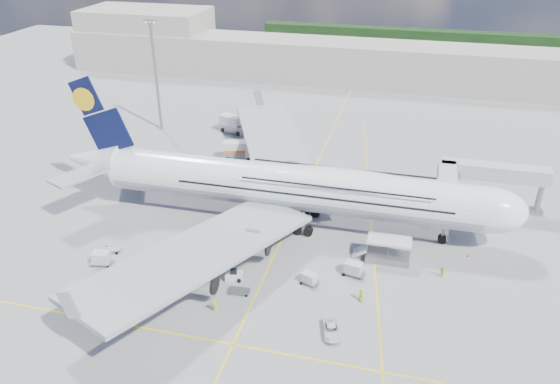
% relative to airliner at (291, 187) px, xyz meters
% --- Properties ---
extents(ground, '(300.00, 300.00, 0.00)m').
position_rel_airliner_xyz_m(ground, '(-0.26, -10.00, -6.87)').
color(ground, gray).
rests_on(ground, ground).
extents(taxi_line_main, '(0.25, 220.00, 0.01)m').
position_rel_airliner_xyz_m(taxi_line_main, '(-0.26, -10.00, -6.86)').
color(taxi_line_main, yellow).
rests_on(taxi_line_main, ground).
extents(taxi_line_cross, '(120.00, 0.25, 0.01)m').
position_rel_airliner_xyz_m(taxi_line_cross, '(-0.26, -30.00, -6.86)').
color(taxi_line_cross, yellow).
rests_on(taxi_line_cross, ground).
extents(taxi_line_diag, '(14.16, 99.06, 0.01)m').
position_rel_airliner_xyz_m(taxi_line_diag, '(13.74, -0.00, -6.86)').
color(taxi_line_diag, yellow).
rests_on(taxi_line_diag, ground).
extents(airliner, '(77.26, 79.15, 23.71)m').
position_rel_airliner_xyz_m(airliner, '(0.00, 0.00, 0.00)').
color(airliner, white).
rests_on(airliner, ground).
extents(jet_bridge, '(18.80, 12.10, 8.50)m').
position_rel_airliner_xyz_m(jet_bridge, '(29.55, 10.94, -0.02)').
color(jet_bridge, '#B7B7BC').
rests_on(jet_bridge, ground).
extents(cargo_loader, '(8.53, 3.20, 3.67)m').
position_rel_airliner_xyz_m(cargo_loader, '(16.56, -7.11, -5.62)').
color(cargo_loader, silver).
rests_on(cargo_loader, ground).
extents(light_mast, '(3.00, 0.70, 25.50)m').
position_rel_airliner_xyz_m(light_mast, '(-40.26, 35.00, 6.34)').
color(light_mast, gray).
rests_on(light_mast, ground).
extents(terminal, '(180.00, 16.00, 12.00)m').
position_rel_airliner_xyz_m(terminal, '(-0.26, 85.00, -0.87)').
color(terminal, '#B2AD9E').
rests_on(terminal, ground).
extents(hangar, '(40.00, 22.00, 18.00)m').
position_rel_airliner_xyz_m(hangar, '(-70.26, 90.00, 2.13)').
color(hangar, '#B2AD9E').
rests_on(hangar, ground).
extents(tree_line, '(160.00, 6.00, 8.00)m').
position_rel_airliner_xyz_m(tree_line, '(39.74, 130.00, -2.87)').
color(tree_line, '#193814').
rests_on(tree_line, ground).
extents(dolly_row_a, '(3.37, 2.66, 0.44)m').
position_rel_airliner_xyz_m(dolly_row_a, '(-25.06, -15.33, -6.53)').
color(dolly_row_a, gray).
rests_on(dolly_row_a, ground).
extents(dolly_row_b, '(3.73, 2.76, 0.49)m').
position_rel_airliner_xyz_m(dolly_row_b, '(-11.82, -22.48, -6.49)').
color(dolly_row_b, gray).
rests_on(dolly_row_b, ground).
extents(dolly_row_c, '(3.11, 1.87, 0.43)m').
position_rel_airliner_xyz_m(dolly_row_c, '(-2.61, -20.21, -6.53)').
color(dolly_row_c, gray).
rests_on(dolly_row_c, ground).
extents(dolly_back, '(3.59, 2.26, 2.13)m').
position_rel_airliner_xyz_m(dolly_back, '(-24.59, -18.84, -5.72)').
color(dolly_back, gray).
rests_on(dolly_back, ground).
extents(dolly_nose_far, '(3.57, 2.46, 2.06)m').
position_rel_airliner_xyz_m(dolly_nose_far, '(12.16, -12.11, -5.76)').
color(dolly_nose_far, gray).
rests_on(dolly_nose_far, ground).
extents(dolly_nose_near, '(3.07, 2.41, 1.72)m').
position_rel_airliner_xyz_m(dolly_nose_near, '(6.35, -15.75, -5.94)').
color(dolly_nose_near, gray).
rests_on(dolly_nose_near, ground).
extents(baggage_tug, '(2.78, 1.87, 1.59)m').
position_rel_airliner_xyz_m(baggage_tug, '(-4.28, -17.50, -6.17)').
color(baggage_tug, silver).
rests_on(baggage_tug, ground).
extents(catering_truck_inner, '(7.18, 4.26, 4.01)m').
position_rel_airliner_xyz_m(catering_truck_inner, '(-16.82, 22.51, -4.98)').
color(catering_truck_inner, gray).
rests_on(catering_truck_inner, ground).
extents(catering_truck_outer, '(7.48, 4.60, 4.16)m').
position_rel_airliner_xyz_m(catering_truck_outer, '(-22.61, 36.97, -4.94)').
color(catering_truck_outer, gray).
rests_on(catering_truck_outer, ground).
extents(service_van, '(3.04, 4.71, 1.21)m').
position_rel_airliner_xyz_m(service_van, '(11.14, -25.21, -6.26)').
color(service_van, silver).
rests_on(service_van, ground).
extents(crew_nose, '(0.58, 0.42, 1.50)m').
position_rel_airliner_xyz_m(crew_nose, '(21.98, 4.37, -6.12)').
color(crew_nose, '#A1E317').
rests_on(crew_nose, ground).
extents(crew_loader, '(1.08, 1.08, 1.77)m').
position_rel_airliner_xyz_m(crew_loader, '(24.61, -9.62, -5.98)').
color(crew_loader, '#9BDE17').
rests_on(crew_loader, ground).
extents(crew_wing, '(0.65, 1.12, 1.79)m').
position_rel_airliner_xyz_m(crew_wing, '(-10.40, -16.43, -5.98)').
color(crew_wing, '#A2E718').
rests_on(crew_wing, ground).
extents(crew_van, '(1.05, 1.17, 2.01)m').
position_rel_airliner_xyz_m(crew_van, '(13.94, -17.76, -5.87)').
color(crew_van, '#A6E017').
rests_on(crew_van, ground).
extents(crew_tug, '(1.30, 0.87, 1.88)m').
position_rel_airliner_xyz_m(crew_tug, '(-4.59, -24.82, -5.93)').
color(crew_tug, '#8EDB17').
rests_on(crew_tug, ground).
extents(cone_nose, '(0.40, 0.40, 0.51)m').
position_rel_airliner_xyz_m(cone_nose, '(28.60, -3.21, -6.62)').
color(cone_nose, '#FE5A0D').
rests_on(cone_nose, ground).
extents(cone_wing_left_inner, '(0.42, 0.42, 0.54)m').
position_rel_airliner_xyz_m(cone_wing_left_inner, '(-7.14, 10.13, -6.61)').
color(cone_wing_left_inner, '#FE5A0D').
rests_on(cone_wing_left_inner, ground).
extents(cone_wing_left_outer, '(0.40, 0.40, 0.51)m').
position_rel_airliner_xyz_m(cone_wing_left_outer, '(-7.22, 30.03, -6.62)').
color(cone_wing_left_outer, '#FE5A0D').
rests_on(cone_wing_left_outer, ground).
extents(cone_wing_right_inner, '(0.47, 0.47, 0.60)m').
position_rel_airliner_xyz_m(cone_wing_right_inner, '(-9.40, -15.20, -6.58)').
color(cone_wing_right_inner, '#FE5A0D').
rests_on(cone_wing_right_inner, ground).
extents(cone_wing_right_outer, '(0.43, 0.43, 0.55)m').
position_rel_airliner_xyz_m(cone_wing_right_outer, '(-7.15, -19.66, -6.60)').
color(cone_wing_right_outer, '#FE5A0D').
rests_on(cone_wing_right_outer, ground).
extents(cone_tail, '(0.50, 0.50, 0.64)m').
position_rel_airliner_xyz_m(cone_tail, '(-30.17, 3.88, -6.56)').
color(cone_tail, '#FE5A0D').
rests_on(cone_tail, ground).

